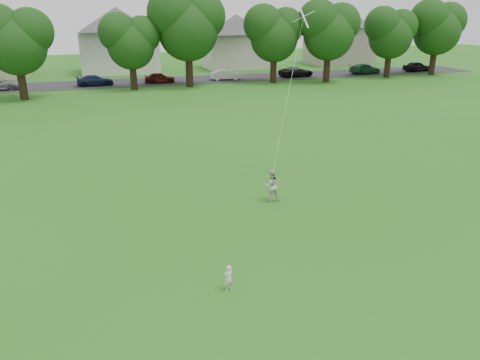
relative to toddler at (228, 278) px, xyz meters
name	(u,v)px	position (x,y,z in m)	size (l,w,h in m)	color
ground	(227,270)	(0.26, 1.14, -0.42)	(160.00, 160.00, 0.00)	#266216
street	(127,83)	(0.26, 43.14, -0.42)	(90.00, 7.00, 0.01)	#2D2D30
toddler	(228,278)	(0.00, 0.00, 0.00)	(0.31, 0.20, 0.85)	silver
older_boy	(271,186)	(3.71, 6.15, 0.29)	(0.70, 0.54, 1.44)	beige
kite	(288,97)	(4.78, 7.23, 3.92)	(1.54, 1.65, 7.43)	white
tree_row	(131,28)	(0.73, 37.23, 5.75)	(79.55, 9.06, 10.31)	black
parked_cars	(183,77)	(6.48, 42.14, 0.19)	(71.31, 2.48, 1.29)	black
house_row	(110,34)	(-0.65, 53.14, 4.44)	(77.01, 14.18, 9.67)	silver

